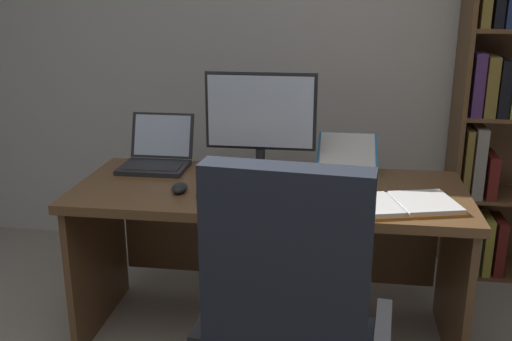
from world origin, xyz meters
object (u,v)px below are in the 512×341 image
monitor (261,122)px  keyboard (249,193)px  open_binder (396,204)px  computer_mouse (180,188)px  notepad (312,183)px  reading_stand_with_book (347,155)px  pen (316,182)px  desk (271,223)px  laptop (157,156)px

monitor → keyboard: bearing=-90.0°
keyboard → open_binder: same height
computer_mouse → notepad: computer_mouse is taller
reading_stand_with_book → pen: size_ratio=2.09×
open_binder → pen: size_ratio=3.81×
reading_stand_with_book → pen: bearing=-120.4°
desk → notepad: notepad is taller
pen → notepad: bearing=180.0°
desk → notepad: bearing=-3.1°
keyboard → reading_stand_with_book: (0.40, 0.41, 0.07)m
monitor → keyboard: (-0.00, -0.34, -0.23)m
open_binder → notepad: open_binder is taller
open_binder → keyboard: bearing=160.0°
keyboard → reading_stand_with_book: size_ratio=1.44×
computer_mouse → notepad: 0.58m
laptop → monitor: bearing=-0.9°
desk → keyboard: size_ratio=4.03×
reading_stand_with_book → notepad: size_ratio=1.39×
open_binder → reading_stand_with_book: bearing=97.3°
computer_mouse → pen: size_ratio=0.74×
laptop → notepad: size_ratio=1.52×
monitor → pen: (0.27, -0.16, -0.23)m
desk → keyboard: 0.29m
computer_mouse → open_binder: size_ratio=0.19×
monitor → reading_stand_with_book: monitor is taller
desk → open_binder: size_ratio=3.18×
laptop → notepad: laptop is taller
pen → laptop: bearing=168.0°
laptop → reading_stand_with_book: bearing=3.9°
laptop → computer_mouse: laptop is taller
laptop → computer_mouse: bearing=-59.4°
keyboard → reading_stand_with_book: reading_stand_with_book is taller
desk → monitor: bearing=115.1°
laptop → pen: size_ratio=2.28×
open_binder → pen: (-0.32, 0.24, 0.00)m
desk → laptop: laptop is taller
computer_mouse → notepad: (0.55, 0.19, -0.02)m
open_binder → notepad: 0.42m
reading_stand_with_book → open_binder: bearing=-67.6°
reading_stand_with_book → laptop: bearing=-176.1°
desk → reading_stand_with_book: (0.33, 0.22, 0.27)m
keyboard → open_binder: 0.60m
desk → laptop: (-0.58, 0.16, 0.25)m
pen → reading_stand_with_book: bearing=59.6°
desk → pen: 0.29m
monitor → computer_mouse: bearing=-131.2°
open_binder → notepad: (-0.34, 0.24, -0.01)m
laptop → computer_mouse: (0.21, -0.35, -0.03)m
monitor → laptop: 0.54m
monitor → notepad: 0.38m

